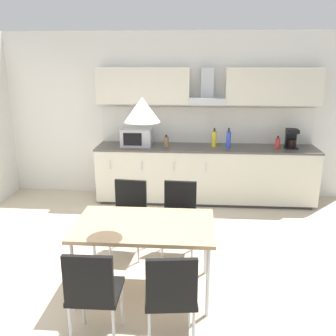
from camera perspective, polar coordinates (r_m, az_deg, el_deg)
name	(u,v)px	position (r m, az deg, el deg)	size (l,w,h in m)	color
ground_plane	(141,273)	(4.27, -4.16, -15.65)	(7.70, 7.68, 0.02)	beige
wall_back	(162,116)	(6.28, -0.99, 7.96)	(6.16, 0.10, 2.68)	silver
kitchen_counter	(205,174)	(6.09, 5.67, -0.89)	(3.48, 0.67, 0.91)	#333333
backsplash_tile	(206,125)	(6.22, 5.80, 6.52)	(3.46, 0.02, 0.59)	silver
upper_wall_cabinets	(207,87)	(5.99, 6.01, 12.25)	(3.46, 0.40, 0.55)	beige
microwave	(137,137)	(6.01, -4.79, 4.71)	(0.48, 0.35, 0.28)	#ADADB2
coffee_maker	(291,138)	(6.15, 18.29, 4.29)	(0.18, 0.19, 0.30)	black
bottle_yellow	(214,139)	(5.98, 7.04, 4.44)	(0.07, 0.07, 0.29)	yellow
bottle_red	(278,143)	(6.06, 16.36, 3.66)	(0.07, 0.07, 0.20)	red
bottle_brown	(166,142)	(5.94, -0.27, 4.04)	(0.08, 0.08, 0.19)	brown
bottle_blue	(229,139)	(5.94, 9.21, 4.33)	(0.07, 0.07, 0.31)	blue
dining_table	(144,228)	(3.65, -3.63, -9.15)	(1.34, 0.82, 0.73)	tan
chair_near_left	(93,288)	(3.11, -11.40, -17.55)	(0.40, 0.40, 0.87)	black
chair_far_left	(129,210)	(4.47, -5.97, -6.36)	(0.44, 0.44, 0.87)	black
chair_near_right	(171,292)	(3.02, 0.46, -18.36)	(0.44, 0.44, 0.87)	black
chair_far_right	(179,211)	(4.41, 1.75, -6.61)	(0.42, 0.42, 0.87)	black
pendant_lamp	(142,110)	(3.33, -3.98, 8.88)	(0.32, 0.32, 0.22)	silver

